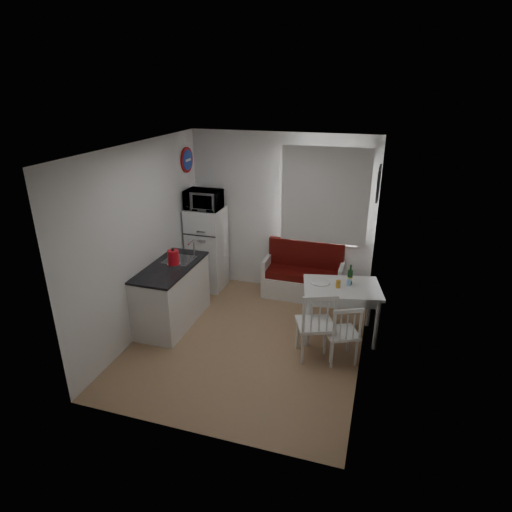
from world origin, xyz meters
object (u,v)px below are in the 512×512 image
at_px(kitchen_counter, 173,294).
at_px(fridge, 207,248).
at_px(chair_left, 314,319).
at_px(dining_table, 342,292).
at_px(bench, 303,279).
at_px(chair_right, 341,329).
at_px(kettle, 173,257).
at_px(microwave, 203,200).
at_px(wine_bottle, 350,275).

height_order(kitchen_counter, fridge, fridge).
bearing_deg(chair_left, dining_table, 47.36).
xyz_separation_m(bench, dining_table, (0.71, -1.01, 0.37)).
xyz_separation_m(bench, chair_right, (0.80, -1.67, 0.20)).
xyz_separation_m(chair_left, kettle, (-2.06, 0.34, 0.43)).
bearing_deg(microwave, chair_right, -31.78).
relative_size(dining_table, chair_right, 2.24).
height_order(bench, chair_right, bench).
bearing_deg(dining_table, microwave, 147.83).
xyz_separation_m(kettle, wine_bottle, (2.40, 0.43, -0.13)).
distance_m(kitchen_counter, wine_bottle, 2.53).
height_order(chair_left, microwave, microwave).
distance_m(fridge, kettle, 1.27).
bearing_deg(dining_table, chair_left, -122.73).
bearing_deg(fridge, kitchen_counter, -90.90).
height_order(dining_table, chair_left, chair_left).
relative_size(kitchen_counter, chair_right, 2.59).
distance_m(chair_right, kettle, 2.48).
distance_m(bench, wine_bottle, 1.35).
height_order(bench, kettle, kettle).
height_order(chair_left, fridge, fridge).
bearing_deg(dining_table, fridge, 146.76).
bearing_deg(kettle, microwave, 91.46).
bearing_deg(wine_bottle, kitchen_counter, -169.74).
distance_m(fridge, microwave, 0.86).
distance_m(kitchen_counter, fridge, 1.27).
relative_size(dining_table, microwave, 2.04).
bearing_deg(microwave, bench, 5.59).
height_order(dining_table, fridge, fridge).
bearing_deg(kitchen_counter, fridge, 89.10).
distance_m(bench, fridge, 1.68).
height_order(kitchen_counter, chair_left, kitchen_counter).
height_order(kettle, wine_bottle, kettle).
xyz_separation_m(chair_right, microwave, (-2.43, 1.51, 1.05)).
bearing_deg(chair_right, bench, 90.23).
xyz_separation_m(dining_table, chair_left, (-0.25, -0.67, -0.08)).
height_order(dining_table, chair_right, chair_right).
distance_m(microwave, wine_bottle, 2.63).
xyz_separation_m(fridge, wine_bottle, (2.43, -0.80, 0.20)).
bearing_deg(wine_bottle, chair_right, -90.00).
bearing_deg(dining_table, kettle, 175.79).
bearing_deg(wine_bottle, bench, 131.21).
bearing_deg(fridge, microwave, -90.00).
xyz_separation_m(kitchen_counter, bench, (1.65, 1.35, -0.15)).
distance_m(chair_right, fridge, 2.89).
height_order(dining_table, wine_bottle, wine_bottle).
xyz_separation_m(kitchen_counter, dining_table, (2.36, 0.34, 0.22)).
height_order(chair_left, wine_bottle, wine_bottle).
distance_m(dining_table, kettle, 2.36).
bearing_deg(bench, microwave, -174.41).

